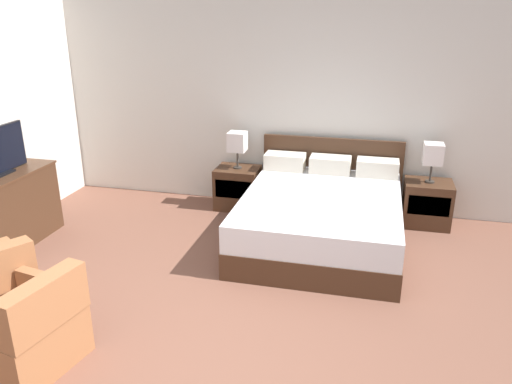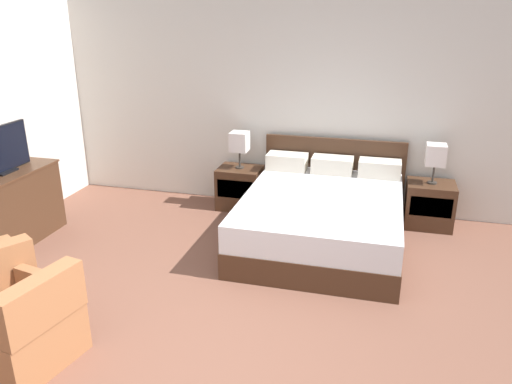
# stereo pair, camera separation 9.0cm
# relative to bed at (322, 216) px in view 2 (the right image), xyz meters

# --- Properties ---
(wall_back) EXTENTS (7.28, 0.06, 2.80)m
(wall_back) POSITION_rel_bed_xyz_m (-0.60, 1.09, 1.10)
(wall_back) COLOR beige
(wall_back) RESTS_ON ground
(bed) EXTENTS (1.77, 2.14, 0.96)m
(bed) POSITION_rel_bed_xyz_m (0.00, 0.00, 0.00)
(bed) COLOR #422819
(bed) RESTS_ON ground
(nightstand_left) EXTENTS (0.56, 0.46, 0.54)m
(nightstand_left) POSITION_rel_bed_xyz_m (-1.19, 0.77, -0.03)
(nightstand_left) COLOR #422819
(nightstand_left) RESTS_ON ground
(nightstand_right) EXTENTS (0.56, 0.46, 0.54)m
(nightstand_right) POSITION_rel_bed_xyz_m (1.19, 0.77, -0.03)
(nightstand_right) COLOR #422819
(nightstand_right) RESTS_ON ground
(table_lamp_left) EXTENTS (0.22, 0.22, 0.48)m
(table_lamp_left) POSITION_rel_bed_xyz_m (-1.19, 0.77, 0.58)
(table_lamp_left) COLOR #332D28
(table_lamp_left) RESTS_ON nightstand_left
(table_lamp_right) EXTENTS (0.22, 0.22, 0.48)m
(table_lamp_right) POSITION_rel_bed_xyz_m (1.19, 0.77, 0.58)
(table_lamp_right) COLOR #332D28
(table_lamp_right) RESTS_ON nightstand_right
(dresser) EXTENTS (0.54, 1.21, 0.82)m
(dresser) POSITION_rel_bed_xyz_m (-3.35, -0.90, 0.12)
(dresser) COLOR #422819
(dresser) RESTS_ON ground
(tv) EXTENTS (0.18, 0.81, 0.50)m
(tv) POSITION_rel_bed_xyz_m (-3.35, -0.89, 0.76)
(tv) COLOR black
(tv) RESTS_ON dresser
(armchair_companion) EXTENTS (0.81, 0.80, 0.76)m
(armchair_companion) POSITION_rel_bed_xyz_m (-1.83, -2.61, -0.02)
(armchair_companion) COLOR #935B38
(armchair_companion) RESTS_ON ground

